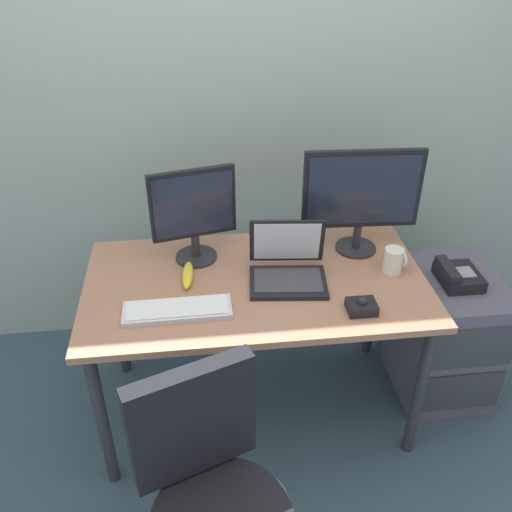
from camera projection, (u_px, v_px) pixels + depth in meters
ground_plane at (256, 405)px, 2.68m from camera, size 8.00×8.00×0.00m
back_wall at (237, 71)px, 2.53m from camera, size 6.00×0.10×2.80m
desk at (256, 296)px, 2.32m from camera, size 1.40×0.77×0.74m
file_cabinet at (443, 333)px, 2.66m from camera, size 0.42×0.53×0.62m
desk_phone at (457, 276)px, 2.45m from camera, size 0.17×0.20×0.09m
monitor_main at (362, 195)px, 2.33m from camera, size 0.50×0.18×0.47m
monitor_side at (193, 211)px, 2.29m from camera, size 0.36×0.18×0.42m
keyboard at (177, 310)px, 2.09m from camera, size 0.41×0.14×0.03m
laptop at (288, 267)px, 2.26m from camera, size 0.34×0.30×0.24m
trackball_mouse at (362, 306)px, 2.09m from camera, size 0.11×0.09×0.07m
coffee_mug at (394, 260)px, 2.30m from camera, size 0.09×0.08×0.11m
banana at (188, 275)px, 2.27m from camera, size 0.06×0.19×0.04m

